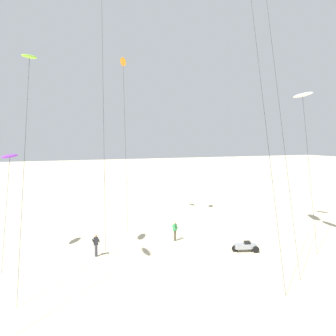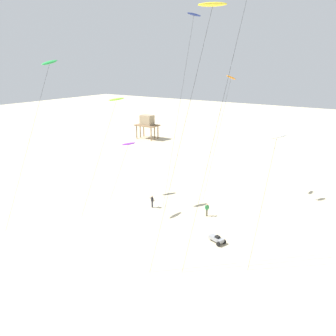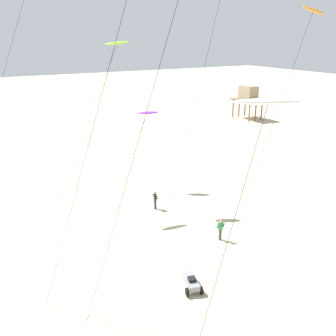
{
  "view_description": "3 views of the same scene",
  "coord_description": "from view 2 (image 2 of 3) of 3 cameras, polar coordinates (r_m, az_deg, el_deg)",
  "views": [
    {
      "loc": [
        -8.83,
        -21.21,
        9.02
      ],
      "look_at": [
        3.18,
        7.12,
        6.55
      ],
      "focal_mm": 42.32,
      "sensor_mm": 36.0,
      "label": 1
    },
    {
      "loc": [
        21.24,
        -23.95,
        18.43
      ],
      "look_at": [
        -0.16,
        8.15,
        5.9
      ],
      "focal_mm": 34.27,
      "sensor_mm": 36.0,
      "label": 2
    },
    {
      "loc": [
        24.89,
        -6.48,
        14.86
      ],
      "look_at": [
        2.15,
        6.45,
        5.56
      ],
      "focal_mm": 40.07,
      "sensor_mm": 36.0,
      "label": 3
    }
  ],
  "objects": [
    {
      "name": "kite_flyer_middle",
      "position": [
        41.19,
        6.93,
        -7.34
      ],
      "size": [
        0.72,
        0.71,
        1.67
      ],
      "color": "#4C4738",
      "rests_on": "ground"
    },
    {
      "name": "stilt_house",
      "position": [
        82.94,
        -3.74,
        8.19
      ],
      "size": [
        5.8,
        3.72,
        6.09
      ],
      "color": "#846647",
      "rests_on": "ground"
    },
    {
      "name": "ground_plane",
      "position": [
        36.94,
        -6.97,
        -12.08
      ],
      "size": [
        260.0,
        260.0,
        0.0
      ],
      "primitive_type": "plane",
      "color": "beige"
    },
    {
      "name": "beach_buggy",
      "position": [
        35.86,
        8.64,
        -12.36
      ],
      "size": [
        2.13,
        1.37,
        0.82
      ],
      "color": "gray",
      "rests_on": "ground"
    },
    {
      "name": "kite_yellow",
      "position": [
        31.09,
        7.89,
        26.6
      ],
      "size": [
        2.8,
        9.11,
        23.67
      ],
      "color": "yellow",
      "rests_on": "ground"
    },
    {
      "name": "kite_green",
      "position": [
        40.35,
        -20.45,
        16.75
      ],
      "size": [
        2.05,
        8.38,
        19.05
      ],
      "color": "green",
      "rests_on": "ground"
    },
    {
      "name": "kite_flyer_nearest",
      "position": [
        43.27,
        -2.83,
        -5.94
      ],
      "size": [
        0.67,
        0.65,
        1.67
      ],
      "color": "#33333D",
      "rests_on": "ground"
    },
    {
      "name": "kite_navy",
      "position": [
        43.81,
        4.46,
        24.6
      ],
      "size": [
        1.98,
        6.16,
        24.55
      ],
      "color": "navy",
      "rests_on": "ground"
    },
    {
      "name": "kite_white",
      "position": [
        29.89,
        18.77,
        5.18
      ],
      "size": [
        1.5,
        4.4,
        12.55
      ],
      "color": "white",
      "rests_on": "ground"
    },
    {
      "name": "kite_purple",
      "position": [
        46.26,
        -7.06,
        4.21
      ],
      "size": [
        1.66,
        4.58,
        7.78
      ],
      "color": "purple",
      "rests_on": "ground"
    },
    {
      "name": "kite_orange",
      "position": [
        46.47,
        11.08,
        15.19
      ],
      "size": [
        1.75,
        5.89,
        17.14
      ],
      "color": "orange",
      "rests_on": "ground"
    },
    {
      "name": "kite_lime",
      "position": [
        41.69,
        -9.23,
        11.72
      ],
      "size": [
        2.18,
        7.13,
        14.47
      ],
      "color": "#8CD833",
      "rests_on": "ground"
    }
  ]
}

